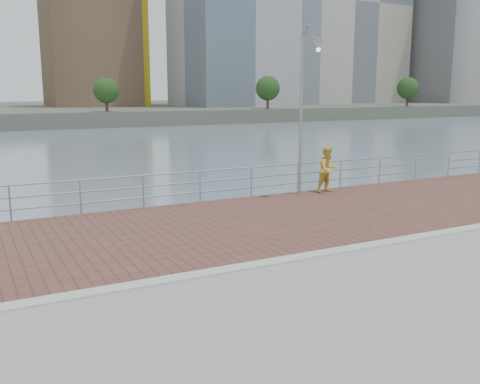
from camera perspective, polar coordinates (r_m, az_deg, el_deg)
name	(u,v)px	position (r m, az deg, el deg)	size (l,w,h in m)	color
water	(279,343)	(13.16, 4.19, -15.75)	(400.00, 400.00, 0.00)	slate
brick_lane	(214,227)	(15.44, -2.76, -3.72)	(40.00, 6.80, 0.02)	brown
curb	(280,261)	(12.39, 4.32, -7.32)	(40.00, 0.40, 0.06)	#B7B5AD
guardrail	(172,185)	(18.37, -7.24, 0.72)	(39.06, 0.06, 1.13)	#8C9EA8
street_lamp	(308,82)	(19.54, 7.31, 11.57)	(0.43, 1.25, 5.87)	gray
bystander	(328,169)	(20.71, 9.35, 2.39)	(0.86, 0.67, 1.76)	gold
shoreline_trees	(34,87)	(87.61, -21.08, 10.39)	(144.71, 5.11, 6.82)	#473323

